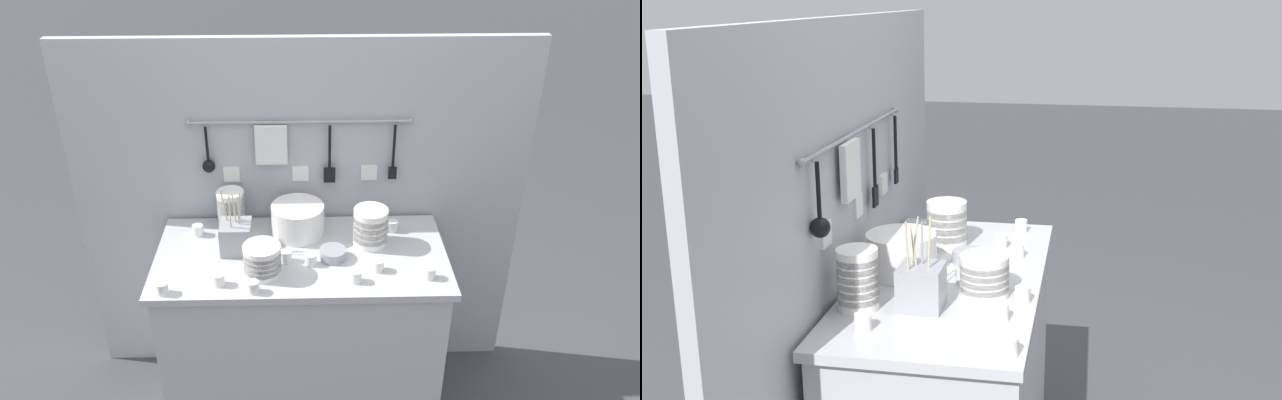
{
  "view_description": "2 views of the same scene",
  "coord_description": "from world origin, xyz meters",
  "views": [
    {
      "loc": [
        0.02,
        -2.11,
        2.3
      ],
      "look_at": [
        0.08,
        -0.01,
        1.1
      ],
      "focal_mm": 35.0,
      "sensor_mm": 36.0,
      "label": 1
    },
    {
      "loc": [
        -2.2,
        -0.42,
        1.71
      ],
      "look_at": [
        0.05,
        -0.03,
        1.08
      ],
      "focal_mm": 42.0,
      "sensor_mm": 36.0,
      "label": 2
    }
  ],
  "objects": [
    {
      "name": "cup_mid_row",
      "position": [
        -0.52,
        -0.25,
        0.87
      ],
      "size": [
        0.05,
        0.05,
        0.05
      ],
      "color": "white",
      "rests_on": "counter"
    },
    {
      "name": "cup_edge_far",
      "position": [
        -0.44,
        0.15,
        0.87
      ],
      "size": [
        0.05,
        0.05,
        0.05
      ],
      "color": "white",
      "rests_on": "counter"
    },
    {
      "name": "cup_back_left",
      "position": [
        0.39,
        0.17,
        0.87
      ],
      "size": [
        0.05,
        0.05,
        0.05
      ],
      "color": "white",
      "rests_on": "counter"
    },
    {
      "name": "bowl_stack_nested_right",
      "position": [
        -0.3,
        0.21,
        0.93
      ],
      "size": [
        0.12,
        0.12,
        0.18
      ],
      "color": "white",
      "rests_on": "counter"
    },
    {
      "name": "cup_front_right",
      "position": [
        -0.18,
        -0.25,
        0.87
      ],
      "size": [
        0.05,
        0.05,
        0.05
      ],
      "color": "white",
      "rests_on": "counter"
    },
    {
      "name": "ground_plane",
      "position": [
        0.0,
        0.0,
        0.0
      ],
      "size": [
        20.0,
        20.0,
        0.0
      ],
      "primitive_type": "plane",
      "color": "#424247"
    },
    {
      "name": "cup_front_left",
      "position": [
        -0.06,
        -0.05,
        0.87
      ],
      "size": [
        0.05,
        0.05,
        0.05
      ],
      "color": "white",
      "rests_on": "counter"
    },
    {
      "name": "steel_mixing_bowl",
      "position": [
        0.13,
        -0.04,
        0.87
      ],
      "size": [
        0.11,
        0.11,
        0.04
      ],
      "color": "#93969E",
      "rests_on": "counter"
    },
    {
      "name": "cup_centre",
      "position": [
        0.49,
        -0.18,
        0.87
      ],
      "size": [
        0.05,
        0.05,
        0.05
      ],
      "color": "white",
      "rests_on": "counter"
    },
    {
      "name": "back_wall",
      "position": [
        -0.0,
        0.32,
        0.83
      ],
      "size": [
        1.99,
        0.09,
        1.65
      ],
      "color": "#A8AAB2",
      "rests_on": "ground"
    },
    {
      "name": "cup_back_right",
      "position": [
        0.21,
        -0.19,
        0.87
      ],
      "size": [
        0.05,
        0.05,
        0.05
      ],
      "color": "white",
      "rests_on": "counter"
    },
    {
      "name": "bowl_stack_wide_centre",
      "position": [
        0.29,
        0.07,
        0.93
      ],
      "size": [
        0.14,
        0.14,
        0.16
      ],
      "color": "white",
      "rests_on": "counter"
    },
    {
      "name": "counter",
      "position": [
        0.0,
        0.0,
        0.42
      ],
      "size": [
        1.19,
        0.58,
        0.84
      ],
      "color": "#B7BABC",
      "rests_on": "ground"
    },
    {
      "name": "cup_by_caddy",
      "position": [
        0.3,
        -0.12,
        0.87
      ],
      "size": [
        0.05,
        0.05,
        0.05
      ],
      "color": "white",
      "rests_on": "counter"
    },
    {
      "name": "cup_edge_near",
      "position": [
        0.04,
        -0.07,
        0.87
      ],
      "size": [
        0.05,
        0.05,
        0.05
      ],
      "color": "white",
      "rests_on": "counter"
    },
    {
      "name": "cup_beside_plates",
      "position": [
        -0.31,
        -0.2,
        0.87
      ],
      "size": [
        0.05,
        0.05,
        0.05
      ],
      "color": "white",
      "rests_on": "counter"
    },
    {
      "name": "cutlery_caddy",
      "position": [
        -0.26,
        0.03,
        0.91
      ],
      "size": [
        0.13,
        0.13,
        0.28
      ],
      "color": "#93969E",
      "rests_on": "counter"
    },
    {
      "name": "bowl_stack_tall_left",
      "position": [
        -0.15,
        -0.13,
        0.91
      ],
      "size": [
        0.15,
        0.15,
        0.13
      ],
      "color": "white",
      "rests_on": "counter"
    },
    {
      "name": "plate_stack",
      "position": [
        -0.01,
        0.16,
        0.91
      ],
      "size": [
        0.23,
        0.23,
        0.14
      ],
      "color": "white",
      "rests_on": "counter"
    }
  ]
}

